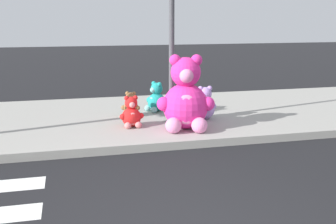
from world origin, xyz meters
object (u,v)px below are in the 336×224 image
object	(u,v)px
plush_brown	(131,106)
plush_tan	(183,101)
plush_pink_large	(186,100)
plush_red	(132,114)
plush_teal	(156,99)
plush_lavender	(204,106)
sign_pole	(172,39)

from	to	relation	value
plush_brown	plush_tan	size ratio (longest dim) A/B	0.88
plush_pink_large	plush_red	world-z (taller)	plush_pink_large
plush_teal	plush_lavender	world-z (taller)	plush_lavender
sign_pole	plush_lavender	distance (m)	1.60
plush_red	sign_pole	bearing A→B (deg)	12.97
sign_pole	plush_brown	bearing A→B (deg)	137.01
plush_pink_large	plush_tan	xyz separation A→B (m)	(0.37, 1.43, -0.33)
plush_teal	plush_lavender	distance (m)	1.27
plush_lavender	plush_pink_large	bearing A→B (deg)	-131.95
sign_pole	plush_brown	size ratio (longest dim) A/B	5.87
plush_red	plush_brown	bearing A→B (deg)	82.23
plush_pink_large	plush_tan	size ratio (longest dim) A/B	2.33
plush_pink_large	plush_tan	world-z (taller)	plush_pink_large
plush_tan	plush_lavender	distance (m)	0.78
plush_tan	plush_lavender	xyz separation A→B (m)	(0.25, -0.74, 0.04)
plush_lavender	sign_pole	bearing A→B (deg)	-172.50
sign_pole	plush_red	world-z (taller)	sign_pole
plush_brown	plush_teal	world-z (taller)	plush_teal
plush_tan	plush_lavender	size ratio (longest dim) A/B	0.87
plush_pink_large	plush_teal	bearing A→B (deg)	98.13
plush_red	plush_brown	distance (m)	0.90
sign_pole	plush_tan	world-z (taller)	sign_pole
plush_pink_large	plush_brown	distance (m)	1.59
plush_brown	plush_tan	world-z (taller)	plush_tan
plush_red	plush_tan	world-z (taller)	plush_red
sign_pole	plush_lavender	size ratio (longest dim) A/B	4.50
sign_pole	plush_pink_large	world-z (taller)	sign_pole
plush_red	plush_tan	xyz separation A→B (m)	(1.36, 1.04, -0.00)
plush_brown	plush_lavender	size ratio (longest dim) A/B	0.77
plush_lavender	plush_red	bearing A→B (deg)	-169.55
plush_pink_large	plush_teal	size ratio (longest dim) A/B	2.10
plush_pink_large	plush_lavender	xyz separation A→B (m)	(0.62, 0.69, -0.29)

